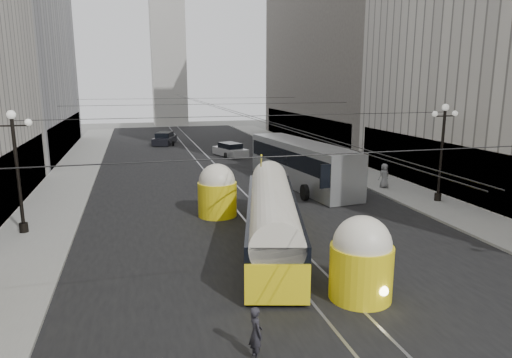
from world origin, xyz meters
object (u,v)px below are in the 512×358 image
streetcar (272,216)px  city_bus (301,162)px  pedestrian_crossing_a (256,333)px  pedestrian_sidewalk_right (384,176)px

streetcar → city_bus: city_bus is taller
streetcar → city_bus: 13.85m
streetcar → pedestrian_crossing_a: 9.20m
streetcar → pedestrian_crossing_a: bearing=-109.9°
city_bus → pedestrian_sidewalk_right: bearing=-28.3°
pedestrian_crossing_a → city_bus: bearing=-31.9°
city_bus → streetcar: bearing=-116.3°
city_bus → pedestrian_crossing_a: 23.01m
streetcar → pedestrian_sidewalk_right: 14.99m
city_bus → pedestrian_sidewalk_right: city_bus is taller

